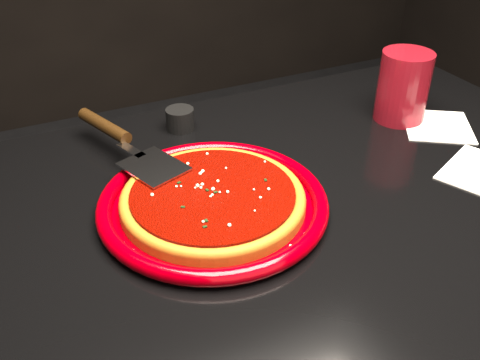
% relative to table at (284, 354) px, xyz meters
% --- Properties ---
extents(table, '(1.20, 0.80, 0.75)m').
position_rel_table_xyz_m(table, '(0.00, 0.00, 0.00)').
color(table, black).
rests_on(table, floor).
extents(plate, '(0.46, 0.46, 0.03)m').
position_rel_table_xyz_m(plate, '(-0.13, 0.03, 0.39)').
color(plate, '#7A0006').
rests_on(plate, table).
extents(pizza_crust, '(0.37, 0.37, 0.01)m').
position_rel_table_xyz_m(pizza_crust, '(-0.13, 0.03, 0.39)').
color(pizza_crust, brown).
rests_on(pizza_crust, plate).
extents(pizza_crust_rim, '(0.37, 0.37, 0.02)m').
position_rel_table_xyz_m(pizza_crust_rim, '(-0.13, 0.03, 0.40)').
color(pizza_crust_rim, brown).
rests_on(pizza_crust_rim, plate).
extents(pizza_sauce, '(0.32, 0.32, 0.01)m').
position_rel_table_xyz_m(pizza_sauce, '(-0.13, 0.03, 0.40)').
color(pizza_sauce, '#6E0600').
rests_on(pizza_sauce, plate).
extents(parmesan_dusting, '(0.24, 0.24, 0.01)m').
position_rel_table_xyz_m(parmesan_dusting, '(-0.13, 0.03, 0.41)').
color(parmesan_dusting, beige).
rests_on(parmesan_dusting, plate).
extents(basil_flecks, '(0.22, 0.22, 0.00)m').
position_rel_table_xyz_m(basil_flecks, '(-0.13, 0.03, 0.41)').
color(basil_flecks, black).
rests_on(basil_flecks, plate).
extents(pizza_server, '(0.20, 0.35, 0.03)m').
position_rel_table_xyz_m(pizza_server, '(-0.20, 0.22, 0.42)').
color(pizza_server, '#BBBDC2').
rests_on(pizza_server, plate).
extents(cup, '(0.12, 0.12, 0.14)m').
position_rel_table_xyz_m(cup, '(0.33, 0.15, 0.44)').
color(cup, maroon).
rests_on(cup, table).
extents(napkin_b, '(0.18, 0.18, 0.00)m').
position_rel_table_xyz_m(napkin_b, '(0.38, 0.09, 0.38)').
color(napkin_b, white).
rests_on(napkin_b, table).
extents(ramekin, '(0.06, 0.06, 0.04)m').
position_rel_table_xyz_m(ramekin, '(-0.08, 0.30, 0.40)').
color(ramekin, black).
rests_on(ramekin, table).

